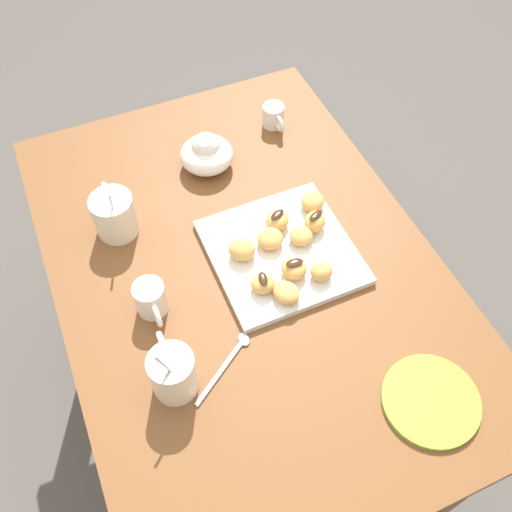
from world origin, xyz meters
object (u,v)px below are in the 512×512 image
Objects in this scene: coffee_mug_cream_left at (172,371)px; beignet_1 at (263,284)px; dining_table at (246,300)px; saucer_lime_left at (431,401)px; beignet_4 at (315,222)px; beignet_9 at (321,271)px; beignet_8 at (286,293)px; beignet_6 at (270,239)px; ice_cream_bowl at (206,153)px; beignet_2 at (313,201)px; pastry_plate_square at (281,252)px; coffee_mug_cream_right at (114,213)px; beignet_0 at (302,237)px; beignet_5 at (294,268)px; beignet_7 at (241,250)px; cream_pitcher_white at (151,298)px; chocolate_sauce_pitcher at (273,115)px; beignet_3 at (277,220)px.

coffee_mug_cream_left is 0.25m from beignet_1.
saucer_lime_left is at bearing -155.02° from dining_table.
beignet_4 is 1.13× the size of beignet_9.
beignet_6 is at bearing -10.55° from beignet_8.
beignet_2 is at bearing -144.33° from ice_cream_bowl.
coffee_mug_cream_right reaches higher than pastry_plate_square.
ice_cream_bowl is at bearing -3.48° from beignet_1.
beignet_4 reaches higher than beignet_0.
coffee_mug_cream_left is 0.31m from beignet_5.
ice_cream_bowl is 2.35× the size of beignet_4.
beignet_2 is 0.98× the size of beignet_7.
pastry_plate_square is at bearing -170.54° from ice_cream_bowl.
cream_pitcher_white reaches higher than beignet_8.
chocolate_sauce_pitcher is 0.47m from beignet_9.
beignet_4 is at bearing 169.93° from chocolate_sauce_pitcher.
beignet_7 is (-0.01, 0.17, 0.00)m from beignet_4.
beignet_2 is at bearing -56.82° from coffee_mug_cream_left.
beignet_2 is (-0.12, -0.40, -0.02)m from coffee_mug_cream_right.
beignet_9 reaches higher than beignet_0.
ice_cream_bowl is at bearing 15.74° from beignet_3.
ice_cream_bowl is at bearing 108.63° from chocolate_sauce_pitcher.
chocolate_sauce_pitcher is 0.33m from beignet_3.
coffee_mug_cream_right is at bearing 49.18° from beignet_9.
pastry_plate_square is 1.93× the size of coffee_mug_cream_right.
pastry_plate_square is 5.23× the size of beignet_6.
ice_cream_bowl is 2.39× the size of beignet_3.
beignet_8 is (0.08, -0.25, -0.02)m from coffee_mug_cream_left.
ice_cream_bowl reaches higher than beignet_0.
saucer_lime_left is 3.60× the size of beignet_1.
ice_cream_bowl is at bearing -67.23° from coffee_mug_cream_right.
beignet_0 is 0.91× the size of beignet_6.
dining_table is 7.35× the size of coffee_mug_cream_left.
saucer_lime_left is (-0.69, -0.15, -0.03)m from ice_cream_bowl.
beignet_4 is at bearing -44.03° from beignet_8.
chocolate_sauce_pitcher is at bearing -15.61° from beignet_0.
beignet_5 is 0.05m from beignet_9.
cream_pitcher_white is 0.53m from saucer_lime_left.
beignet_4 is (-0.34, 0.06, 0.00)m from chocolate_sauce_pitcher.
beignet_1 is 0.93× the size of beignet_3.
pastry_plate_square is 5.55× the size of beignet_3.
chocolate_sauce_pitcher is 0.51m from beignet_8.
coffee_mug_cream_left is 0.35m from beignet_9.
beignet_9 is at bearing 167.15° from chocolate_sauce_pitcher.
coffee_mug_cream_left is 1.22× the size of ice_cream_bowl.
chocolate_sauce_pitcher is 1.69× the size of beignet_7.
beignet_3 is 0.92× the size of beignet_8.
beignet_8 is at bearing 141.12° from beignet_2.
coffee_mug_cream_left is 0.29m from beignet_7.
beignet_4 reaches higher than saucer_lime_left.
beignet_3 is at bearing -114.19° from coffee_mug_cream_right.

